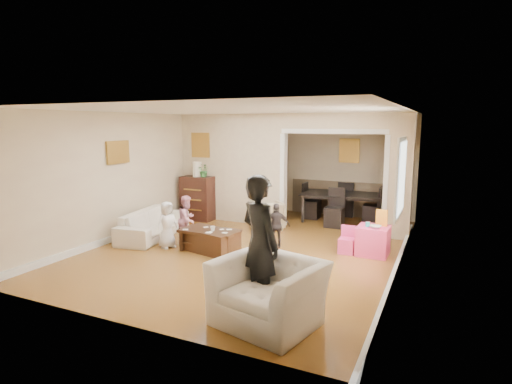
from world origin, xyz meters
The scene contains 27 objects.
floor centered at (0.00, 0.00, 0.00)m, with size 7.00×7.00×0.00m, color #9D6628.
partition_left centered at (-1.38, 1.80, 1.30)m, with size 2.75×0.18×2.60m, color beige.
partition_right centered at (2.48, 1.80, 1.30)m, with size 0.55×0.18×2.60m, color beige.
partition_header centered at (1.10, 1.80, 2.42)m, with size 2.22×0.18×0.35m, color beige.
window_pane centered at (2.73, -0.40, 1.55)m, with size 0.03×0.95×1.10m, color white.
framed_art_partition centered at (-2.20, 1.70, 1.85)m, with size 0.45×0.03×0.55m, color brown.
framed_art_sofa_wall centered at (-2.71, -0.60, 1.80)m, with size 0.03×0.55×0.40m, color brown.
framed_art_alcove centered at (1.10, 3.44, 1.70)m, with size 0.45×0.03×0.55m, color brown.
sofa centered at (-2.20, -0.22, 0.28)m, with size 1.92×0.75×0.56m, color #F1E5D0.
armchair_back centered at (-0.29, 1.37, 0.32)m, with size 0.69×0.71×0.64m, color #C6B489.
armchair_front centered at (1.52, -2.74, 0.38)m, with size 1.18×1.03×0.77m, color #F1E5D0.
dresser centered at (-2.20, 1.51, 0.54)m, with size 0.79×0.45×1.09m, color black.
table_lamp centered at (-2.20, 1.51, 1.27)m, with size 0.22×0.22×0.36m, color beige.
potted_plant centered at (-2.00, 1.51, 1.25)m, with size 0.29×0.25×0.32m, color #30662D.
coffee_table centered at (-0.60, -0.59, 0.21)m, with size 1.10×0.55×0.41m, color #3C2113.
coffee_cup centered at (-0.50, -0.64, 0.46)m, with size 0.09×0.09×0.09m, color silver.
play_table centered at (2.22, 0.47, 0.27)m, with size 0.55×0.55×0.53m, color #FE4289.
cereal_box centered at (2.34, 0.57, 0.68)m, with size 0.20×0.07×0.30m, color gold.
cyan_cup centered at (2.12, 0.42, 0.57)m, with size 0.08×0.08×0.08m, color #29D0CB.
toy_block centered at (2.10, 0.59, 0.56)m, with size 0.08×0.06×0.05m, color red.
play_bowl centered at (2.27, 0.35, 0.56)m, with size 0.20×0.20×0.05m, color beige.
dining_table centered at (1.07, 2.87, 0.34)m, with size 1.95×1.09×0.69m, color black.
adult_person centered at (1.28, -2.47, 0.88)m, with size 0.64×0.42×1.76m, color black.
child_kneel_a centered at (-1.45, -0.74, 0.45)m, with size 0.44×0.29×0.91m, color white.
child_kneel_b centered at (-1.30, -0.29, 0.48)m, with size 0.47×0.36×0.96m, color #CC8092.
child_toddler centered at (0.45, 0.16, 0.43)m, with size 0.51×0.21×0.86m, color black.
craft_papers centered at (-0.52, -0.62, 0.41)m, with size 0.90×0.47×0.00m.
Camera 1 is at (3.33, -7.02, 2.36)m, focal length 28.94 mm.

